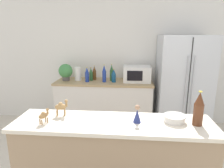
{
  "coord_description": "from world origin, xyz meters",
  "views": [
    {
      "loc": [
        0.08,
        -1.14,
        1.72
      ],
      "look_at": [
        -0.14,
        1.45,
        1.07
      ],
      "focal_mm": 32.0,
      "sensor_mm": 36.0,
      "label": 1
    }
  ],
  "objects_px": {
    "back_bottle_0": "(114,76)",
    "camel_figurine_second": "(44,115)",
    "paper_towel_roll": "(78,74)",
    "potted_plant": "(66,72)",
    "back_bottle_1": "(104,74)",
    "back_bottle_4": "(94,73)",
    "fruit_bowl": "(175,118)",
    "wine_bottle": "(199,109)",
    "back_bottle_3": "(87,75)",
    "wise_man_figurine_crimson": "(137,115)",
    "back_bottle_2": "(112,73)",
    "camel_figurine": "(61,106)",
    "back_bottle_5": "(91,74)",
    "refrigerator": "(182,85)",
    "microwave": "(137,74)"
  },
  "relations": [
    {
      "from": "back_bottle_3",
      "to": "wise_man_figurine_crimson",
      "type": "distance_m",
      "value": 1.97
    },
    {
      "from": "microwave",
      "to": "back_bottle_4",
      "type": "bearing_deg",
      "value": 174.8
    },
    {
      "from": "back_bottle_0",
      "to": "potted_plant",
      "type": "bearing_deg",
      "value": 176.67
    },
    {
      "from": "back_bottle_3",
      "to": "back_bottle_5",
      "type": "distance_m",
      "value": 0.13
    },
    {
      "from": "back_bottle_3",
      "to": "wise_man_figurine_crimson",
      "type": "height_order",
      "value": "back_bottle_3"
    },
    {
      "from": "back_bottle_1",
      "to": "fruit_bowl",
      "type": "distance_m",
      "value": 1.95
    },
    {
      "from": "potted_plant",
      "to": "back_bottle_2",
      "type": "height_order",
      "value": "back_bottle_2"
    },
    {
      "from": "potted_plant",
      "to": "back_bottle_5",
      "type": "bearing_deg",
      "value": 5.79
    },
    {
      "from": "camel_figurine",
      "to": "wise_man_figurine_crimson",
      "type": "xyz_separation_m",
      "value": [
        0.73,
        -0.1,
        -0.02
      ]
    },
    {
      "from": "back_bottle_5",
      "to": "wise_man_figurine_crimson",
      "type": "xyz_separation_m",
      "value": [
        0.78,
        -1.9,
        0.02
      ]
    },
    {
      "from": "refrigerator",
      "to": "back_bottle_2",
      "type": "distance_m",
      "value": 1.26
    },
    {
      "from": "potted_plant",
      "to": "wise_man_figurine_crimson",
      "type": "distance_m",
      "value": 2.23
    },
    {
      "from": "back_bottle_4",
      "to": "wine_bottle",
      "type": "xyz_separation_m",
      "value": [
        1.25,
        -1.97,
        0.09
      ]
    },
    {
      "from": "paper_towel_roll",
      "to": "back_bottle_4",
      "type": "xyz_separation_m",
      "value": [
        0.3,
        0.08,
        0.0
      ]
    },
    {
      "from": "potted_plant",
      "to": "camel_figurine_second",
      "type": "relative_size",
      "value": 2.36
    },
    {
      "from": "back_bottle_1",
      "to": "wine_bottle",
      "type": "bearing_deg",
      "value": -59.94
    },
    {
      "from": "back_bottle_0",
      "to": "back_bottle_1",
      "type": "distance_m",
      "value": 0.17
    },
    {
      "from": "back_bottle_1",
      "to": "back_bottle_0",
      "type": "bearing_deg",
      "value": 0.05
    },
    {
      "from": "back_bottle_2",
      "to": "wise_man_figurine_crimson",
      "type": "distance_m",
      "value": 1.94
    },
    {
      "from": "camel_figurine_second",
      "to": "camel_figurine",
      "type": "bearing_deg",
      "value": 63.06
    },
    {
      "from": "back_bottle_0",
      "to": "fruit_bowl",
      "type": "height_order",
      "value": "back_bottle_0"
    },
    {
      "from": "fruit_bowl",
      "to": "camel_figurine_second",
      "type": "xyz_separation_m",
      "value": [
        -1.16,
        -0.14,
        0.04
      ]
    },
    {
      "from": "back_bottle_5",
      "to": "camel_figurine_second",
      "type": "distance_m",
      "value": 1.99
    },
    {
      "from": "back_bottle_3",
      "to": "back_bottle_5",
      "type": "bearing_deg",
      "value": 66.86
    },
    {
      "from": "back_bottle_2",
      "to": "camel_figurine_second",
      "type": "relative_size",
      "value": 2.38
    },
    {
      "from": "fruit_bowl",
      "to": "wise_man_figurine_crimson",
      "type": "xyz_separation_m",
      "value": [
        -0.34,
        -0.05,
        0.04
      ]
    },
    {
      "from": "refrigerator",
      "to": "back_bottle_3",
      "type": "distance_m",
      "value": 1.68
    },
    {
      "from": "back_bottle_1",
      "to": "back_bottle_3",
      "type": "distance_m",
      "value": 0.31
    },
    {
      "from": "potted_plant",
      "to": "back_bottle_1",
      "type": "xyz_separation_m",
      "value": [
        0.72,
        -0.05,
        -0.02
      ]
    },
    {
      "from": "potted_plant",
      "to": "back_bottle_2",
      "type": "distance_m",
      "value": 0.85
    },
    {
      "from": "paper_towel_roll",
      "to": "fruit_bowl",
      "type": "height_order",
      "value": "paper_towel_roll"
    },
    {
      "from": "back_bottle_1",
      "to": "wise_man_figurine_crimson",
      "type": "distance_m",
      "value": 1.87
    },
    {
      "from": "potted_plant",
      "to": "wine_bottle",
      "type": "height_order",
      "value": "wine_bottle"
    },
    {
      "from": "refrigerator",
      "to": "camel_figurine_second",
      "type": "distance_m",
      "value": 2.51
    },
    {
      "from": "wine_bottle",
      "to": "back_bottle_4",
      "type": "bearing_deg",
      "value": 122.44
    },
    {
      "from": "back_bottle_2",
      "to": "camel_figurine",
      "type": "distance_m",
      "value": 1.84
    },
    {
      "from": "camel_figurine",
      "to": "camel_figurine_second",
      "type": "bearing_deg",
      "value": -116.94
    },
    {
      "from": "back_bottle_4",
      "to": "camel_figurine_second",
      "type": "relative_size",
      "value": 2.06
    },
    {
      "from": "microwave",
      "to": "back_bottle_2",
      "type": "relative_size",
      "value": 1.55
    },
    {
      "from": "paper_towel_roll",
      "to": "back_bottle_0",
      "type": "xyz_separation_m",
      "value": [
        0.67,
        -0.08,
        -0.01
      ]
    },
    {
      "from": "potted_plant",
      "to": "back_bottle_3",
      "type": "xyz_separation_m",
      "value": [
        0.41,
        -0.07,
        -0.04
      ]
    },
    {
      "from": "refrigerator",
      "to": "potted_plant",
      "type": "xyz_separation_m",
      "value": [
        -2.09,
        0.07,
        0.2
      ]
    },
    {
      "from": "back_bottle_2",
      "to": "wine_bottle",
      "type": "xyz_separation_m",
      "value": [
        0.92,
        -1.91,
        0.07
      ]
    },
    {
      "from": "wise_man_figurine_crimson",
      "to": "back_bottle_1",
      "type": "bearing_deg",
      "value": 106.21
    },
    {
      "from": "back_bottle_0",
      "to": "camel_figurine_second",
      "type": "relative_size",
      "value": 1.84
    },
    {
      "from": "potted_plant",
      "to": "microwave",
      "type": "bearing_deg",
      "value": 1.68
    },
    {
      "from": "back_bottle_1",
      "to": "camel_figurine",
      "type": "xyz_separation_m",
      "value": [
        -0.2,
        -1.71,
        0.01
      ]
    },
    {
      "from": "back_bottle_2",
      "to": "back_bottle_3",
      "type": "relative_size",
      "value": 1.15
    },
    {
      "from": "refrigerator",
      "to": "camel_figurine_second",
      "type": "xyz_separation_m",
      "value": [
        -1.66,
        -1.87,
        0.17
      ]
    },
    {
      "from": "back_bottle_2",
      "to": "back_bottle_5",
      "type": "relative_size",
      "value": 1.27
    }
  ]
}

